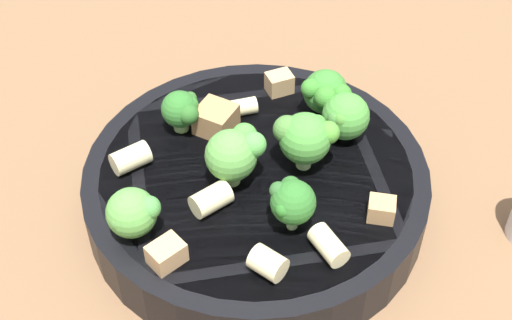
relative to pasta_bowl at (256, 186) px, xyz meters
name	(u,v)px	position (x,y,z in m)	size (l,w,h in m)	color
ground_plane	(256,206)	(0.00, 0.00, -0.02)	(2.00, 2.00, 0.00)	brown
pasta_bowl	(256,186)	(0.00, 0.00, 0.00)	(0.25, 0.25, 0.04)	black
broccoli_floret_0	(292,201)	(0.05, 0.03, 0.04)	(0.03, 0.03, 0.04)	#9EC175
broccoli_floret_1	(305,137)	(-0.01, 0.03, 0.04)	(0.04, 0.05, 0.05)	#9EC175
broccoli_floret_2	(326,92)	(-0.07, 0.04, 0.04)	(0.04, 0.04, 0.04)	#84AD60
broccoli_floret_3	(182,110)	(-0.03, -0.06, 0.04)	(0.03, 0.03, 0.03)	#93B766
broccoli_floret_4	(234,153)	(0.01, -0.01, 0.04)	(0.04, 0.04, 0.04)	#93B766
broccoli_floret_5	(133,213)	(0.07, -0.06, 0.04)	(0.03, 0.04, 0.04)	#9EC175
broccoli_floret_6	(345,117)	(-0.05, 0.06, 0.04)	(0.04, 0.04, 0.04)	#9EC175
rigatoni_0	(131,158)	(0.01, -0.09, 0.03)	(0.02, 0.02, 0.03)	beige
rigatoni_1	(329,245)	(0.06, 0.06, 0.02)	(0.02, 0.02, 0.03)	beige
rigatoni_2	(211,199)	(0.04, -0.02, 0.03)	(0.02, 0.02, 0.03)	beige
rigatoni_3	(243,107)	(-0.06, -0.02, 0.02)	(0.01, 0.01, 0.02)	beige
rigatoni_4	(268,263)	(0.09, 0.03, 0.03)	(0.02, 0.02, 0.02)	beige
chicken_chunk_0	(275,82)	(-0.09, 0.00, 0.02)	(0.02, 0.02, 0.02)	tan
chicken_chunk_1	(166,254)	(0.09, -0.04, 0.02)	(0.02, 0.02, 0.02)	tan
chicken_chunk_2	(381,209)	(0.03, 0.09, 0.02)	(0.02, 0.02, 0.01)	tan
chicken_chunk_3	(216,119)	(-0.04, -0.04, 0.03)	(0.03, 0.03, 0.02)	#A87A4C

